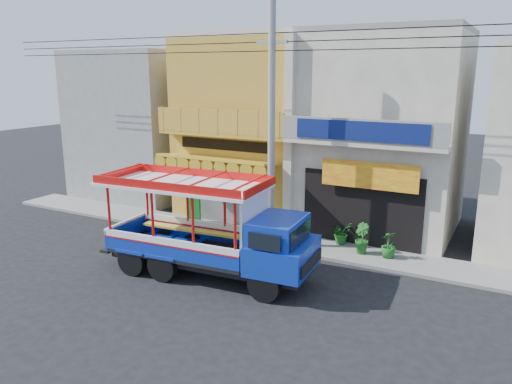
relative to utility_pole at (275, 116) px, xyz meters
The scene contains 12 objects.
ground 6.08m from the utility_pole, 75.53° to the right, with size 90.00×90.00×0.00m, color black.
sidewalk 5.09m from the utility_pole, 39.41° to the left, with size 30.00×2.00×0.12m, color slate.
shophouse_left 5.70m from the utility_pole, 124.03° to the left, with size 6.00×7.50×8.24m.
shophouse_right 5.54m from the utility_pole, 58.56° to the left, with size 6.00×6.75×8.24m.
party_pilaster 1.87m from the utility_pole, 95.46° to the left, with size 0.35×0.30×8.00m, color #B7AB96.
filler_building_left 11.25m from the utility_pole, 155.15° to the left, with size 6.00×6.00×7.60m, color gray.
utility_pole is the anchor object (origin of this frame).
songthaew_truck 4.83m from the utility_pole, 93.59° to the right, with size 7.30×2.82×3.34m.
green_sign 6.38m from the utility_pole, 167.08° to the left, with size 0.70×0.33×1.08m.
potted_plant_a 5.18m from the utility_pole, 32.45° to the left, with size 0.78×0.68×0.87m, color #1A5C1C.
potted_plant_b 5.44m from the utility_pole, 13.68° to the left, with size 0.61×0.49×1.10m, color #1A5C1C.
potted_plant_c 6.13m from the utility_pole, 10.54° to the left, with size 0.54×0.54×0.96m, color #1A5C1C.
Camera 1 is at (7.08, -12.97, 6.64)m, focal length 35.00 mm.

